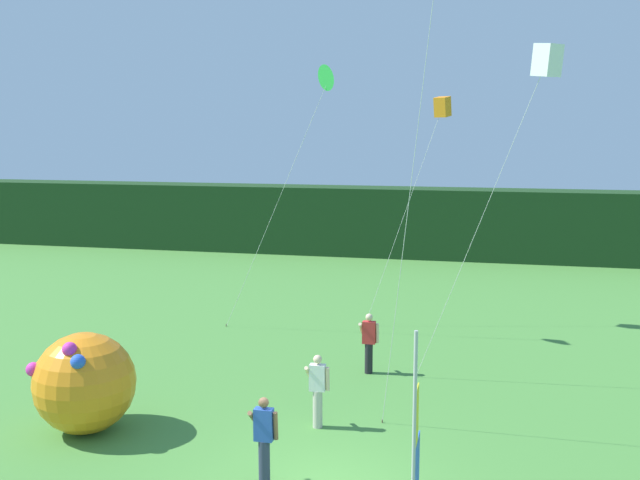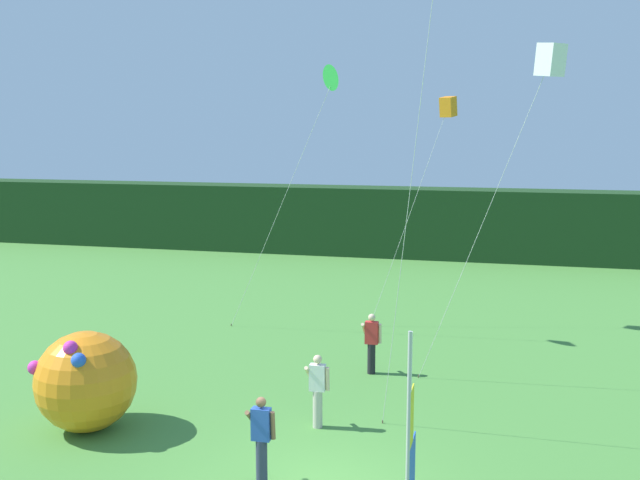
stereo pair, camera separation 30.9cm
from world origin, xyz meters
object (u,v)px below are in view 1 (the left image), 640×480
Objects in this scene: person_near_banner at (264,438)px; person_far_left at (318,389)px; person_mid_field at (369,341)px; banner_flag at (416,440)px; kite_white_box_0 at (547,61)px; inflatable_balloon at (84,383)px; kite_green_delta_3 at (329,78)px; kite_orange_box_5 at (442,108)px.

person_near_banner is 2.92m from person_far_left.
banner_flag is at bearing -75.82° from person_mid_field.
person_mid_field is 0.19× the size of kite_white_box_0.
person_mid_field is at bearing 44.15° from inflatable_balloon.
kite_green_delta_3 is at bearing 68.28° from inflatable_balloon.
person_mid_field is 0.19× the size of kite_green_delta_3.
person_near_banner is 0.20× the size of kite_green_delta_3.
kite_green_delta_3 reaches higher than inflatable_balloon.
person_mid_field is 8.67m from kite_white_box_0.
banner_flag reaches higher than person_near_banner.
person_near_banner is at bearing -84.45° from kite_green_delta_3.
person_far_left is 0.22× the size of kite_orange_box_5.
person_near_banner is at bearing -18.01° from inflatable_balloon.
kite_green_delta_3 reaches higher than person_far_left.
person_mid_field is at bearing -62.29° from kite_green_delta_3.
banner_flag is 3.40m from person_near_banner.
person_mid_field is at bearing 178.50° from kite_white_box_0.
person_mid_field is 9.06m from kite_orange_box_5.
inflatable_balloon is 12.11m from kite_green_delta_3.
inflatable_balloon is (-4.64, 1.51, 0.21)m from person_near_banner.
person_near_banner is 14.75m from kite_orange_box_5.
banner_flag is 10.75m from kite_white_box_0.
person_near_banner is at bearing -100.25° from kite_orange_box_5.
person_far_left is (-2.62, 4.26, -0.85)m from banner_flag.
person_near_banner is 4.88m from inflatable_balloon.
inflatable_balloon is (-5.55, -5.39, 0.23)m from person_mid_field.
banner_flag reaches higher than inflatable_balloon.
kite_green_delta_3 is at bearing 100.36° from person_far_left.
kite_white_box_0 is at bearing 52.00° from person_near_banner.
person_far_left is at bearing 82.58° from person_near_banner.
banner_flag is at bearing -71.39° from kite_green_delta_3.
kite_white_box_0 reaches higher than person_far_left.
kite_white_box_0 is (4.39, -0.12, 7.47)m from person_mid_field.
kite_white_box_0 reaches higher than person_mid_field.
kite_orange_box_5 is at bearing 78.96° from person_far_left.
inflatable_balloon is at bearing -152.06° from kite_white_box_0.
kite_white_box_0 is at bearing 38.32° from person_far_left.
kite_white_box_0 is 1.01× the size of kite_green_delta_3.
person_mid_field is 8.49m from kite_green_delta_3.
kite_green_delta_3 is (-4.02, 11.95, 6.55)m from banner_flag.
kite_green_delta_3 is (3.61, 9.07, 7.17)m from inflatable_balloon.
inflatable_balloon is at bearing -121.25° from kite_orange_box_5.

